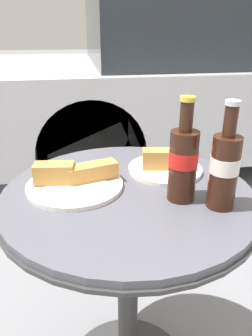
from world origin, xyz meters
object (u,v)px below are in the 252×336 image
at_px(cola_bottle_right, 224,168).
at_px(lunch_plate_far, 166,165).
at_px(cola_bottle_left, 183,161).
at_px(bistro_table, 128,252).
at_px(parked_car, 222,83).
at_px(lunch_plate_near, 75,180).

distance_m(cola_bottle_right, lunch_plate_far, 0.24).
bearing_deg(cola_bottle_left, cola_bottle_right, -31.86).
relative_size(bistro_table, parked_car, 0.18).
xyz_separation_m(cola_bottle_left, lunch_plate_far, (0.01, 0.16, -0.08)).
height_order(bistro_table, lunch_plate_far, lunch_plate_far).
distance_m(bistro_table, lunch_plate_far, 0.27).
bearing_deg(lunch_plate_far, lunch_plate_near, -168.49).
bearing_deg(bistro_table, lunch_plate_far, 37.99).
height_order(bistro_table, cola_bottle_right, cola_bottle_right).
bearing_deg(bistro_table, parked_car, 59.53).
height_order(bistro_table, lunch_plate_near, lunch_plate_near).
bearing_deg(parked_car, lunch_plate_near, -123.84).
height_order(cola_bottle_left, cola_bottle_right, same).
distance_m(cola_bottle_left, cola_bottle_right, 0.10).
height_order(lunch_plate_near, lunch_plate_far, lunch_plate_far).
xyz_separation_m(bistro_table, cola_bottle_right, (0.20, -0.11, 0.30)).
distance_m(bistro_table, parked_car, 2.37).
height_order(cola_bottle_right, lunch_plate_far, cola_bottle_right).
bearing_deg(bistro_table, cola_bottle_right, -28.89).
distance_m(cola_bottle_right, lunch_plate_near, 0.38).
distance_m(cola_bottle_left, parked_car, 2.37).
bearing_deg(parked_car, lunch_plate_far, -118.92).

